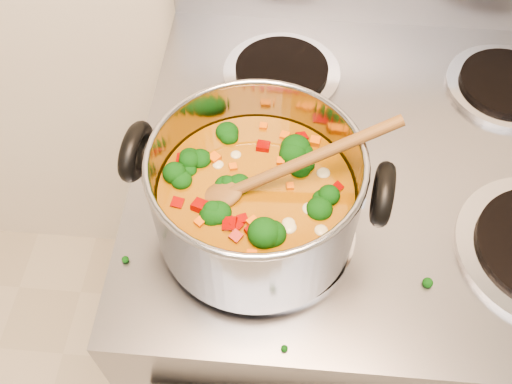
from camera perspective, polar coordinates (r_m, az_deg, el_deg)
electric_range at (r=1.22m, az=9.74°, el=-9.55°), size 0.74×0.67×1.08m
stockpot at (r=0.68m, az=-0.07°, el=-0.49°), size 0.31×0.25×0.15m
wooden_spoon at (r=0.65m, az=0.79°, el=1.38°), size 0.24×0.10×0.11m
cooktop_crumbs at (r=0.72m, az=8.90°, el=-7.61°), size 0.25×0.34×0.01m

